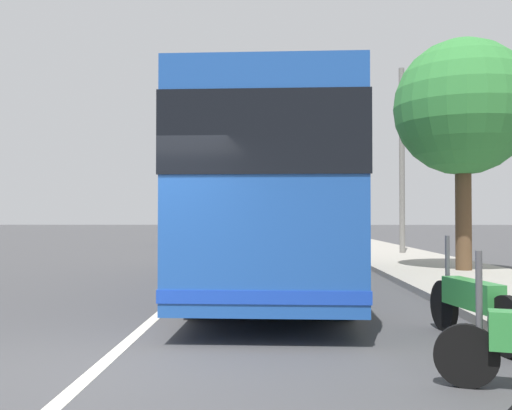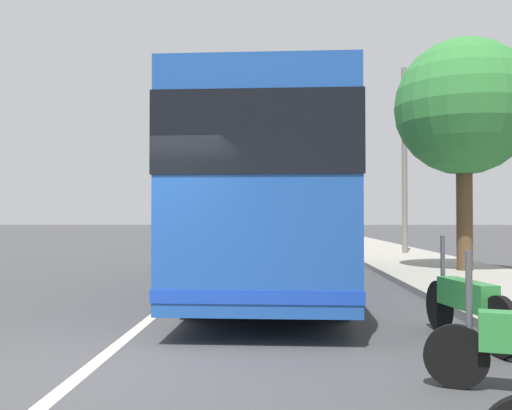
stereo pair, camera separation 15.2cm
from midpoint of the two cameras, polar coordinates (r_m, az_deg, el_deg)
ground_plane at (r=6.42m, az=-15.11°, el=-15.00°), size 220.00×220.00×0.00m
sidewalk_curb at (r=16.69m, az=18.16°, el=-6.17°), size 110.00×3.60×0.14m
lane_divider_line at (r=16.14m, az=-4.61°, el=-6.64°), size 110.00×0.16×0.01m
coach_bus at (r=12.79m, az=2.11°, el=0.89°), size 12.11×2.92×3.48m
motorcycle_mid_row at (r=7.66m, az=20.44°, el=-9.00°), size 2.17×0.43×1.29m
car_oncoming at (r=32.05m, az=1.59°, el=-2.67°), size 4.67×1.96×1.49m
car_ahead_same_lane at (r=31.95m, az=-5.58°, el=-2.67°), size 4.46×2.01×1.51m
car_side_street at (r=50.43m, az=-2.19°, el=-2.18°), size 4.19×1.86×1.39m
car_behind_bus at (r=55.69m, az=2.35°, el=-1.98°), size 4.60×1.95×1.62m
roadside_tree_mid_block at (r=16.57m, az=19.93°, el=8.93°), size 3.61×3.61×6.27m
utility_pole at (r=23.53m, az=14.52°, el=4.12°), size 0.21×0.21×7.40m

